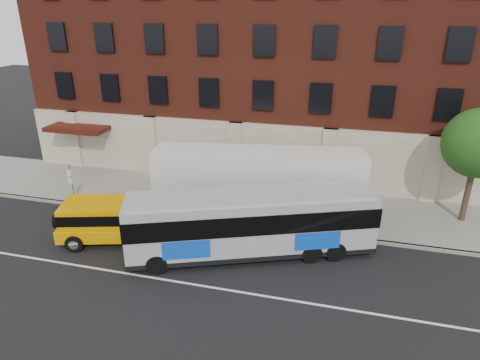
% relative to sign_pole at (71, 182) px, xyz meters
% --- Properties ---
extents(ground, '(120.00, 120.00, 0.00)m').
position_rel_sign_pole_xyz_m(ground, '(8.50, -6.15, -1.45)').
color(ground, black).
rests_on(ground, ground).
extents(sidewalk, '(60.00, 6.00, 0.15)m').
position_rel_sign_pole_xyz_m(sidewalk, '(8.50, 2.85, -1.38)').
color(sidewalk, gray).
rests_on(sidewalk, ground).
extents(kerb, '(60.00, 0.25, 0.15)m').
position_rel_sign_pole_xyz_m(kerb, '(8.50, -0.15, -1.38)').
color(kerb, gray).
rests_on(kerb, ground).
extents(lane_line, '(60.00, 0.12, 0.01)m').
position_rel_sign_pole_xyz_m(lane_line, '(8.50, -5.65, -1.45)').
color(lane_line, silver).
rests_on(lane_line, ground).
extents(building, '(30.00, 12.10, 15.00)m').
position_rel_sign_pole_xyz_m(building, '(8.49, 10.77, 6.13)').
color(building, maroon).
rests_on(building, sidewalk).
extents(sign_pole, '(0.30, 0.20, 2.50)m').
position_rel_sign_pole_xyz_m(sign_pole, '(0.00, 0.00, 0.00)').
color(sign_pole, slate).
rests_on(sign_pole, ground).
extents(street_tree, '(3.60, 3.60, 6.20)m').
position_rel_sign_pole_xyz_m(street_tree, '(22.04, 3.34, 2.96)').
color(street_tree, '#352A1A').
rests_on(street_tree, sidewalk).
extents(city_bus, '(11.59, 6.58, 3.15)m').
position_rel_sign_pole_xyz_m(city_bus, '(11.51, -2.65, 0.29)').
color(city_bus, '#A7A9B1').
rests_on(city_bus, ground).
extents(yellow_suv, '(5.61, 3.49, 2.09)m').
position_rel_sign_pole_xyz_m(yellow_suv, '(4.26, -3.21, -0.25)').
color(yellow_suv, '#FFAB00').
rests_on(yellow_suv, ground).
extents(shipping_container, '(11.69, 4.28, 3.82)m').
position_rel_sign_pole_xyz_m(shipping_container, '(10.94, 1.45, 0.44)').
color(shipping_container, black).
rests_on(shipping_container, ground).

